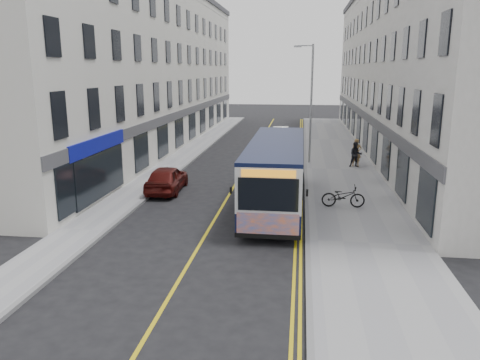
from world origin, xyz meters
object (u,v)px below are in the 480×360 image
(pedestrian_near, at_px, (356,153))
(pedestrian_far, at_px, (356,155))
(car_maroon, at_px, (167,179))
(car_white, at_px, (281,134))
(bicycle, at_px, (343,196))
(city_bus, at_px, (276,171))
(streetlamp, at_px, (310,100))

(pedestrian_near, xyz_separation_m, pedestrian_far, (-0.07, -0.33, -0.08))
(pedestrian_near, distance_m, car_maroon, 13.15)
(pedestrian_far, height_order, car_white, pedestrian_far)
(bicycle, relative_size, pedestrian_far, 1.19)
(bicycle, bearing_deg, city_bus, 85.69)
(streetlamp, relative_size, city_bus, 0.74)
(pedestrian_near, bearing_deg, pedestrian_far, -101.83)
(car_maroon, bearing_deg, pedestrian_far, -147.58)
(bicycle, relative_size, car_maroon, 0.48)
(city_bus, bearing_deg, pedestrian_near, 63.51)
(streetlamp, xyz_separation_m, car_white, (-2.37, 10.29, -3.74))
(pedestrian_near, height_order, car_white, pedestrian_near)
(pedestrian_far, bearing_deg, car_maroon, -145.97)
(city_bus, xyz_separation_m, car_maroon, (-5.92, 1.94, -1.00))
(streetlamp, height_order, car_maroon, streetlamp)
(pedestrian_near, distance_m, car_white, 12.44)
(bicycle, bearing_deg, pedestrian_far, -10.03)
(bicycle, distance_m, pedestrian_near, 9.93)
(streetlamp, height_order, city_bus, streetlamp)
(streetlamp, xyz_separation_m, car_maroon, (-7.57, -8.51, -3.67))
(pedestrian_near, xyz_separation_m, car_maroon, (-10.70, -7.64, -0.32))
(streetlamp, distance_m, car_maroon, 11.96)
(streetlamp, bearing_deg, bicycle, -82.00)
(pedestrian_far, bearing_deg, car_white, 114.80)
(streetlamp, relative_size, car_white, 2.04)
(city_bus, height_order, car_maroon, city_bus)
(streetlamp, distance_m, city_bus, 10.91)
(car_maroon, bearing_deg, streetlamp, -133.79)
(pedestrian_near, height_order, car_maroon, pedestrian_near)
(pedestrian_far, height_order, car_maroon, pedestrian_far)
(bicycle, relative_size, car_white, 0.50)
(car_maroon, bearing_deg, city_bus, 159.71)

